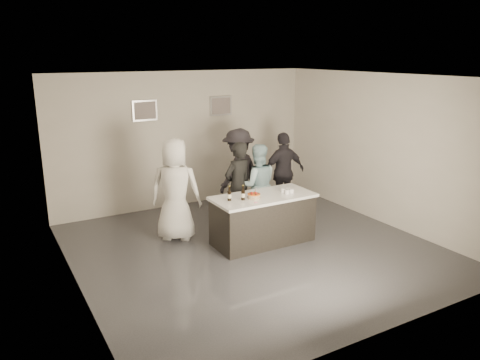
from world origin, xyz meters
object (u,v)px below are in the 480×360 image
Objects in this scene: person_guest_right at (284,172)px; person_guest_back at (238,172)px; beer_bottle_b at (243,193)px; person_main_black at (238,186)px; person_main_blue at (257,185)px; bar_counter at (263,219)px; person_guest_left at (175,190)px; cake at (254,196)px; beer_bottle_a at (229,194)px.

person_guest_back is at bearing -16.81° from person_guest_right.
person_guest_right is (1.82, 1.38, -0.16)m from beer_bottle_b.
person_guest_back is (0.48, 0.83, 0.05)m from person_main_black.
person_main_blue is 0.95× the size of person_guest_right.
bar_counter is 0.98× the size of person_guest_left.
beer_bottle_b reaches higher than bar_counter.
person_guest_left is (-1.24, 0.13, 0.08)m from person_main_black.
person_main_blue is 0.90× the size of person_guest_back.
bar_counter is 7.15× the size of beer_bottle_b.
person_main_blue is at bearing 59.89° from person_guest_back.
person_main_black is at bearing 31.59° from person_guest_back.
beer_bottle_a is at bearing 168.34° from cake.
beer_bottle_b is 0.15× the size of person_main_black.
beer_bottle_a and beer_bottle_b have the same top height.
person_guest_left reaches higher than cake.
cake is (-0.23, -0.06, 0.49)m from bar_counter.
cake is at bearing -3.95° from beer_bottle_b.
person_guest_right reaches higher than cake.
beer_bottle_b is 2.29m from person_guest_right.
bar_counter is at bearing 47.29° from person_guest_back.
person_guest_back is (0.03, 0.81, 0.09)m from person_main_blue.
person_main_black is 1.01× the size of person_guest_right.
person_main_blue is at bearing 55.25° from cake.
person_main_blue is 0.81m from person_guest_back.
person_guest_right is at bearing 40.99° from cake.
beer_bottle_a is at bearing 34.30° from person_guest_right.
bar_counter is 1.69m from person_guest_left.
bar_counter is at bearing 177.17° from person_guest_left.
person_main_blue is at bearing 169.68° from person_main_black.
person_guest_back is at bearing 62.96° from beer_bottle_b.
beer_bottle_a reaches higher than cake.
person_main_black reaches higher than bar_counter.
beer_bottle_a is 2.44m from person_guest_right.
beer_bottle_b is 0.14× the size of person_guest_back.
bar_counter is 0.89m from beer_bottle_a.
bar_counter is 1.12× the size of person_main_blue.
bar_counter is 0.94m from person_main_black.
person_main_blue is (0.63, 0.91, -0.11)m from cake.
beer_bottle_a is 0.14× the size of person_guest_back.
person_guest_left reaches higher than beer_bottle_b.
cake is 0.13× the size of person_main_black.
bar_counter is 8.11× the size of cake.
beer_bottle_a is at bearing 161.52° from beer_bottle_b.
beer_bottle_b is at bearing -174.33° from bar_counter.
person_main_black is 0.96m from person_guest_back.
cake is at bearing -165.77° from bar_counter.
person_guest_right is at bearing 133.09° from person_guest_back.
bar_counter is at bearing 5.67° from beer_bottle_b.
beer_bottle_b is at bearing 164.01° from person_guest_left.
bar_counter is at bearing -2.75° from beer_bottle_a.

